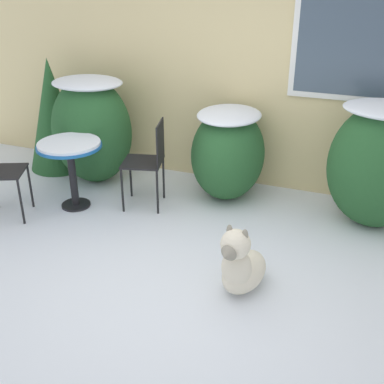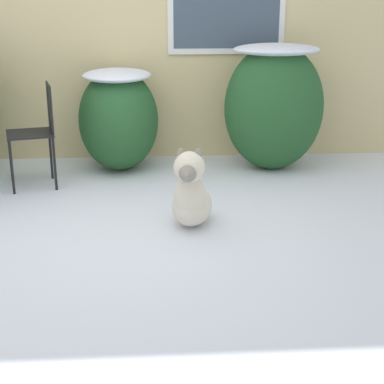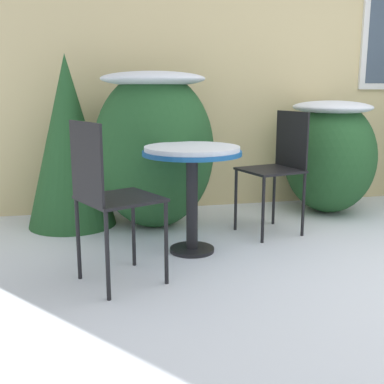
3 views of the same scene
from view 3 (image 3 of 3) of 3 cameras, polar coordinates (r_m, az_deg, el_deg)
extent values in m
cube|color=#D1BC84|center=(5.02, 13.77, 14.87)|extent=(8.00, 0.06, 2.80)
ellipsoid|color=#235128|center=(3.93, -4.49, 4.86)|extent=(0.98, 0.82, 1.27)
ellipsoid|color=silver|center=(3.90, -4.63, 13.25)|extent=(0.83, 0.69, 0.12)
ellipsoid|color=#235128|center=(4.62, 15.93, 4.00)|extent=(0.80, 0.93, 1.03)
ellipsoid|color=silver|center=(4.58, 16.26, 9.63)|extent=(0.68, 0.79, 0.12)
cone|color=#235128|center=(4.09, -14.39, 5.77)|extent=(0.73, 0.73, 1.41)
cylinder|color=black|center=(3.44, 0.00, -6.82)|extent=(0.32, 0.32, 0.03)
cylinder|color=black|center=(3.35, 0.00, -1.24)|extent=(0.08, 0.08, 0.66)
cylinder|color=#195699|center=(3.28, 0.00, 4.65)|extent=(0.68, 0.68, 0.03)
cylinder|color=silver|center=(3.28, 0.00, 5.17)|extent=(0.65, 0.65, 0.03)
cube|color=black|center=(3.80, 9.23, 2.57)|extent=(0.51, 0.51, 0.02)
cube|color=black|center=(3.90, 11.74, 6.11)|extent=(0.11, 0.37, 0.44)
cylinder|color=black|center=(3.90, 5.21, -0.95)|extent=(0.02, 0.02, 0.50)
cylinder|color=black|center=(3.60, 8.43, -2.17)|extent=(0.02, 0.02, 0.50)
cylinder|color=black|center=(4.11, 9.69, -0.40)|extent=(0.02, 0.02, 0.50)
cylinder|color=black|center=(3.83, 13.07, -1.49)|extent=(0.02, 0.02, 0.50)
cube|color=black|center=(2.81, -8.50, -0.78)|extent=(0.55, 0.55, 0.02)
cube|color=black|center=(2.68, -12.42, 3.44)|extent=(0.17, 0.35, 0.44)
cylinder|color=black|center=(2.82, -3.07, -6.09)|extent=(0.02, 0.02, 0.50)
cylinder|color=black|center=(3.13, -6.95, -4.31)|extent=(0.02, 0.02, 0.50)
cylinder|color=black|center=(2.64, -9.99, -7.56)|extent=(0.02, 0.02, 0.50)
cylinder|color=black|center=(2.97, -13.34, -5.48)|extent=(0.02, 0.02, 0.50)
camera|label=1|loc=(3.94, 93.83, 19.47)|focal=45.00mm
camera|label=2|loc=(3.26, 115.87, 5.49)|focal=55.00mm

